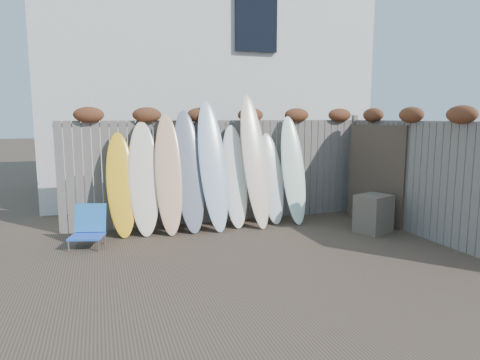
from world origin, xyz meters
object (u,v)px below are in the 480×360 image
object	(u,v)px
beach_chair	(89,227)
surfboard_0	(121,184)
lattice_panel	(376,175)
wooden_crate	(373,214)

from	to	relation	value
beach_chair	surfboard_0	size ratio (longest dim) A/B	0.35
beach_chair	lattice_panel	size ratio (longest dim) A/B	0.35
wooden_crate	lattice_panel	bearing A→B (deg)	52.78
lattice_panel	beach_chair	bearing A→B (deg)	162.69
wooden_crate	surfboard_0	world-z (taller)	surfboard_0
lattice_panel	surfboard_0	xyz separation A→B (m)	(-4.72, 0.70, -0.06)
lattice_panel	surfboard_0	world-z (taller)	lattice_panel
wooden_crate	surfboard_0	size ratio (longest dim) A/B	0.36
surfboard_0	wooden_crate	bearing A→B (deg)	-19.27
beach_chair	surfboard_0	xyz separation A→B (m)	(0.55, 0.51, 0.59)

